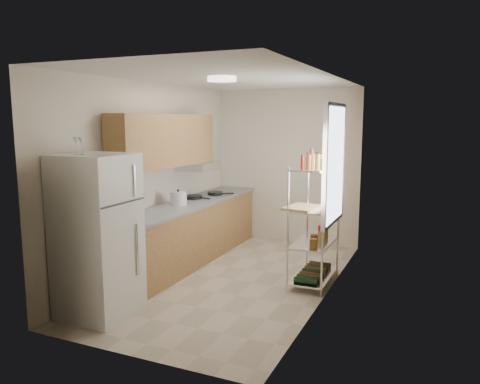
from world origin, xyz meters
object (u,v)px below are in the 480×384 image
at_px(refrigerator, 97,236).
at_px(cutting_board, 302,208).
at_px(frying_pan_large, 193,197).
at_px(rice_cooker, 178,198).
at_px(espresso_machine, 330,193).

distance_m(refrigerator, cutting_board, 2.43).
xyz_separation_m(refrigerator, frying_pan_large, (-0.15, 2.34, 0.05)).
relative_size(rice_cooker, espresso_machine, 0.88).
bearing_deg(cutting_board, refrigerator, -137.08).
height_order(refrigerator, frying_pan_large, refrigerator).
relative_size(frying_pan_large, espresso_machine, 1.02).
xyz_separation_m(refrigerator, cutting_board, (1.77, 1.65, 0.15)).
bearing_deg(espresso_machine, frying_pan_large, -179.69).
bearing_deg(refrigerator, rice_cooker, 92.29).
bearing_deg(frying_pan_large, cutting_board, -12.49).
bearing_deg(frying_pan_large, rice_cooker, -74.54).
height_order(rice_cooker, espresso_machine, espresso_machine).
height_order(rice_cooker, cutting_board, rice_cooker).
distance_m(frying_pan_large, cutting_board, 2.05).
bearing_deg(cutting_board, espresso_machine, 67.46).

